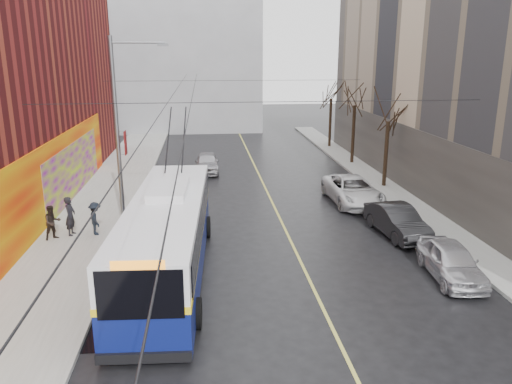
# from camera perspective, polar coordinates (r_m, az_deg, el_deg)

# --- Properties ---
(ground) EXTENTS (140.00, 140.00, 0.00)m
(ground) POSITION_cam_1_polar(r_m,az_deg,el_deg) (16.06, 3.22, -15.33)
(ground) COLOR black
(ground) RESTS_ON ground
(sidewalk_left) EXTENTS (4.00, 60.00, 0.15)m
(sidewalk_left) POSITION_cam_1_polar(r_m,az_deg,el_deg) (27.45, -17.75, -2.49)
(sidewalk_left) COLOR gray
(sidewalk_left) RESTS_ON ground
(sidewalk_right) EXTENTS (2.00, 60.00, 0.15)m
(sidewalk_right) POSITION_cam_1_polar(r_m,az_deg,el_deg) (29.15, 17.05, -1.39)
(sidewalk_right) COLOR gray
(sidewalk_right) RESTS_ON ground
(lane_line) EXTENTS (0.12, 50.00, 0.01)m
(lane_line) POSITION_cam_1_polar(r_m,az_deg,el_deg) (29.04, 1.73, -0.90)
(lane_line) COLOR #BFB74C
(lane_line) RESTS_ON ground
(building_far) EXTENTS (20.50, 12.10, 18.00)m
(building_far) POSITION_cam_1_polar(r_m,az_deg,el_deg) (58.69, -10.09, 16.12)
(building_far) COLOR gray
(building_far) RESTS_ON ground
(streetlight_pole) EXTENTS (2.65, 0.60, 9.00)m
(streetlight_pole) POSITION_cam_1_polar(r_m,az_deg,el_deg) (24.13, -15.24, 6.95)
(streetlight_pole) COLOR slate
(streetlight_pole) RESTS_ON ground
(catenary_wires) EXTENTS (18.00, 60.00, 0.22)m
(catenary_wires) POSITION_cam_1_polar(r_m,az_deg,el_deg) (28.42, -6.64, 11.46)
(catenary_wires) COLOR black
(tree_near) EXTENTS (3.20, 3.20, 6.40)m
(tree_near) POSITION_cam_1_polar(r_m,az_deg,el_deg) (31.85, 14.97, 9.18)
(tree_near) COLOR black
(tree_near) RESTS_ON ground
(tree_mid) EXTENTS (3.20, 3.20, 6.68)m
(tree_mid) POSITION_cam_1_polar(r_m,az_deg,el_deg) (38.41, 11.28, 10.83)
(tree_mid) COLOR black
(tree_mid) RESTS_ON ground
(tree_far) EXTENTS (3.20, 3.20, 6.57)m
(tree_far) POSITION_cam_1_polar(r_m,az_deg,el_deg) (45.14, 8.62, 11.48)
(tree_far) COLOR black
(tree_far) RESTS_ON ground
(puddle) EXTENTS (2.64, 2.93, 0.01)m
(puddle) POSITION_cam_1_polar(r_m,az_deg,el_deg) (16.87, -17.52, -14.45)
(puddle) COLOR black
(puddle) RESTS_ON ground
(pigeons_flying) EXTENTS (0.45, 3.88, 2.68)m
(pigeons_flying) POSITION_cam_1_polar(r_m,az_deg,el_deg) (23.98, -6.56, 12.14)
(pigeons_flying) COLOR slate
(trolleybus) EXTENTS (3.34, 12.35, 5.80)m
(trolleybus) POSITION_cam_1_polar(r_m,az_deg,el_deg) (19.21, -10.06, -4.86)
(trolleybus) COLOR #0B1454
(trolleybus) RESTS_ON ground
(parked_car_a) EXTENTS (1.95, 4.14, 1.37)m
(parked_car_a) POSITION_cam_1_polar(r_m,az_deg,el_deg) (20.35, 21.40, -7.35)
(parked_car_a) COLOR silver
(parked_car_a) RESTS_ON ground
(parked_car_b) EXTENTS (1.96, 4.44, 1.42)m
(parked_car_b) POSITION_cam_1_polar(r_m,az_deg,el_deg) (24.17, 15.81, -3.19)
(parked_car_b) COLOR black
(parked_car_b) RESTS_ON ground
(parked_car_c) EXTENTS (2.65, 5.44, 1.49)m
(parked_car_c) POSITION_cam_1_polar(r_m,az_deg,el_deg) (28.79, 10.98, 0.20)
(parked_car_c) COLOR silver
(parked_car_c) RESTS_ON ground
(following_car) EXTENTS (1.69, 4.11, 1.39)m
(following_car) POSITION_cam_1_polar(r_m,az_deg,el_deg) (35.84, -5.62, 3.36)
(following_car) COLOR #AAA9AE
(following_car) RESTS_ON ground
(pedestrian_a) EXTENTS (0.51, 0.71, 1.81)m
(pedestrian_a) POSITION_cam_1_polar(r_m,az_deg,el_deg) (24.36, -20.46, -2.59)
(pedestrian_a) COLOR black
(pedestrian_a) RESTS_ON sidewalk_left
(pedestrian_b) EXTENTS (0.97, 0.94, 1.57)m
(pedestrian_b) POSITION_cam_1_polar(r_m,az_deg,el_deg) (24.14, -22.24, -3.24)
(pedestrian_b) COLOR black
(pedestrian_b) RESTS_ON sidewalk_left
(pedestrian_c) EXTENTS (0.89, 1.13, 1.54)m
(pedestrian_c) POSITION_cam_1_polar(r_m,az_deg,el_deg) (24.09, -17.89, -2.90)
(pedestrian_c) COLOR black
(pedestrian_c) RESTS_ON sidewalk_left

